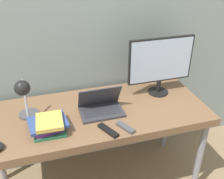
{
  "coord_description": "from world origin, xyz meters",
  "views": [
    {
      "loc": [
        -0.32,
        -1.2,
        1.83
      ],
      "look_at": [
        0.13,
        0.31,
        0.94
      ],
      "focal_mm": 42.0,
      "sensor_mm": 36.0,
      "label": 1
    }
  ],
  "objects": [
    {
      "name": "desk",
      "position": [
        0.0,
        0.34,
        0.69
      ],
      "size": [
        1.66,
        0.69,
        0.76
      ],
      "color": "brown",
      "rests_on": "ground_plane"
    },
    {
      "name": "monitor",
      "position": [
        0.56,
        0.46,
        1.02
      ],
      "size": [
        0.52,
        0.16,
        0.46
      ],
      "color": "black",
      "rests_on": "desk"
    },
    {
      "name": "book_stack",
      "position": [
        -0.33,
        0.2,
        0.81
      ],
      "size": [
        0.26,
        0.24,
        0.1
      ],
      "color": "#286B47",
      "rests_on": "desk"
    },
    {
      "name": "media_remote",
      "position": [
        0.04,
        0.09,
        0.77
      ],
      "size": [
        0.11,
        0.17,
        0.02
      ],
      "color": "black",
      "rests_on": "desk"
    },
    {
      "name": "desk_lamp",
      "position": [
        -0.45,
        0.34,
        0.97
      ],
      "size": [
        0.14,
        0.24,
        0.34
      ],
      "color": "#4C4C51",
      "rests_on": "desk"
    },
    {
      "name": "wall_back",
      "position": [
        0.0,
        0.75,
        1.3
      ],
      "size": [
        8.0,
        0.05,
        2.6
      ],
      "color": "gray",
      "rests_on": "ground_plane"
    },
    {
      "name": "laptop",
      "position": [
        0.05,
        0.32,
        0.8
      ],
      "size": [
        0.31,
        0.21,
        0.2
      ],
      "color": "#38383D",
      "rests_on": "desk"
    },
    {
      "name": "tv_remote",
      "position": [
        0.15,
        0.09,
        0.77
      ],
      "size": [
        0.1,
        0.15,
        0.02
      ],
      "color": "#4C4C51",
      "rests_on": "desk"
    }
  ]
}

